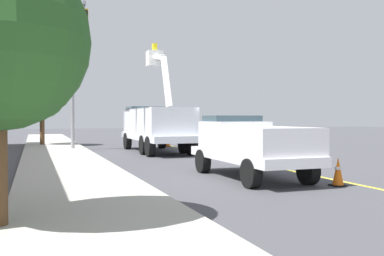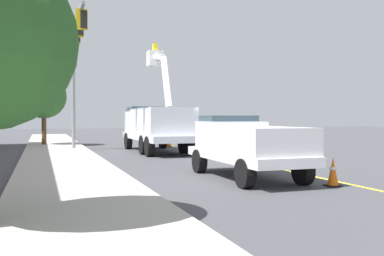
{
  "view_description": "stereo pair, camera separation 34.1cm",
  "coord_description": "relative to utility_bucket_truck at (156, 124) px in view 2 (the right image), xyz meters",
  "views": [
    {
      "loc": [
        -21.8,
        8.46,
        1.98
      ],
      "look_at": [
        1.54,
        0.61,
        1.4
      ],
      "focal_mm": 40.66,
      "sensor_mm": 36.0,
      "label": 1
    },
    {
      "loc": [
        -21.9,
        8.14,
        1.98
      ],
      "look_at": [
        1.54,
        0.61,
        1.4
      ],
      "focal_mm": 40.66,
      "sensor_mm": 36.0,
      "label": 2
    }
  ],
  "objects": [
    {
      "name": "lane_centre_stripe",
      "position": [
        -2.77,
        -2.41,
        -1.6
      ],
      "size": [
        49.99,
        1.41,
        0.01
      ],
      "primitive_type": "cube",
      "rotation": [
        0.0,
        0.0,
        0.02
      ],
      "color": "yellow",
      "rests_on": "ground"
    },
    {
      "name": "service_pickup_truck",
      "position": [
        -11.75,
        -0.29,
        -0.48
      ],
      "size": [
        5.65,
        2.3,
        2.06
      ],
      "color": "white",
      "rests_on": "ground"
    },
    {
      "name": "ground",
      "position": [
        -2.77,
        -2.41,
        -1.6
      ],
      "size": [
        120.0,
        120.0,
        0.0
      ],
      "primitive_type": "plane",
      "color": "#47474C"
    },
    {
      "name": "traffic_signal_mast",
      "position": [
        0.67,
        4.45,
        4.12
      ],
      "size": [
        6.97,
        0.66,
        8.25
      ],
      "color": "gray",
      "rests_on": "ground"
    },
    {
      "name": "utility_bucket_truck",
      "position": [
        0.0,
        0.0,
        0.0
      ],
      "size": [
        8.26,
        2.76,
        6.49
      ],
      "color": "white",
      "rests_on": "ground"
    },
    {
      "name": "passing_minivan",
      "position": [
        8.27,
        -5.1,
        -0.63
      ],
      "size": [
        4.85,
        2.05,
        1.69
      ],
      "color": "navy",
      "rests_on": "ground"
    },
    {
      "name": "traffic_cone_leading",
      "position": [
        -14.03,
        -1.96,
        -1.19
      ],
      "size": [
        0.4,
        0.4,
        0.84
      ],
      "color": "black",
      "rests_on": "ground"
    },
    {
      "name": "traffic_cone_mid_front",
      "position": [
        4.03,
        -1.83,
        -1.2
      ],
      "size": [
        0.4,
        0.4,
        0.8
      ],
      "color": "black",
      "rests_on": "ground"
    },
    {
      "name": "street_tree_right",
      "position": [
        7.4,
        6.32,
        1.86
      ],
      "size": [
        3.09,
        3.09,
        5.03
      ],
      "color": "brown",
      "rests_on": "ground"
    },
    {
      "name": "sidewalk_far_side",
      "position": [
        -2.96,
        5.38,
        -1.54
      ],
      "size": [
        60.07,
        5.09,
        0.12
      ],
      "primitive_type": "cube",
      "rotation": [
        0.0,
        0.0,
        0.02
      ],
      "color": "#B2ADA3",
      "rests_on": "ground"
    }
  ]
}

